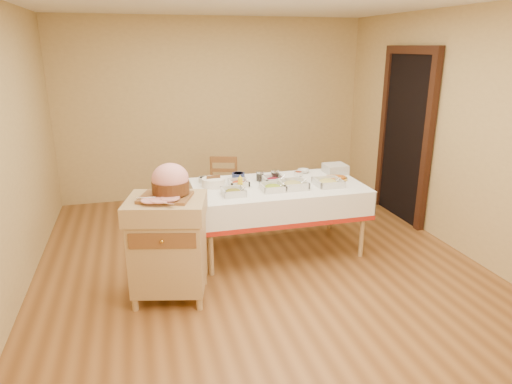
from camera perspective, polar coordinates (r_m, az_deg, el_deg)
room_shell at (r=4.45m, az=0.35°, el=6.22°), size 5.00×5.00×5.00m
doorway at (r=6.21m, az=18.19°, el=6.87°), size 0.09×1.10×2.20m
dining_table at (r=5.00m, az=2.74°, el=-0.84°), size 1.82×1.02×0.76m
butcher_cart at (r=4.12m, az=-10.91°, el=-6.23°), size 0.78×0.70×0.95m
dining_chair at (r=5.88m, az=-4.15°, el=0.32°), size 0.47×0.46×0.84m
ham_on_board at (r=3.97m, az=-10.74°, el=1.11°), size 0.45×0.43×0.30m
serving_dish_a at (r=4.60m, az=-2.83°, el=0.02°), size 0.23×0.23×0.10m
serving_dish_b at (r=4.74m, az=2.11°, el=0.59°), size 0.24×0.24×0.10m
serving_dish_c at (r=4.83m, az=4.62°, el=0.95°), size 0.28×0.28×0.12m
serving_dish_d at (r=4.96m, az=9.02°, el=1.20°), size 0.28×0.28×0.10m
serving_dish_e at (r=4.89m, az=-2.18°, el=1.11°), size 0.21×0.20×0.10m
serving_dish_f at (r=4.99m, az=2.23°, el=1.51°), size 0.24×0.23×0.11m
small_bowl_left at (r=5.05m, az=-6.52°, el=1.57°), size 0.12×0.12×0.06m
small_bowl_mid at (r=5.18m, az=-2.22°, el=2.10°), size 0.15×0.15×0.06m
small_bowl_right at (r=5.29m, az=5.32°, el=2.31°), size 0.10×0.10×0.05m
bowl_white_imported at (r=5.19m, az=1.33°, el=1.95°), size 0.15×0.15×0.03m
bowl_small_imported at (r=5.43m, az=5.93°, el=2.63°), size 0.16×0.16×0.04m
preserve_jar_left at (r=5.07m, az=0.49°, el=1.97°), size 0.09×0.09×0.11m
preserve_jar_right at (r=5.10m, az=2.38°, el=2.09°), size 0.09×0.09×0.12m
mustard_bottle at (r=4.75m, az=-1.97°, el=1.13°), size 0.05×0.05×0.16m
bread_basket at (r=4.89m, az=-5.32°, el=1.24°), size 0.25×0.25×0.11m
plate_stack at (r=5.46m, az=9.89°, el=2.89°), size 0.25×0.25×0.11m
brass_platter at (r=5.18m, az=9.79°, el=1.66°), size 0.30×0.22×0.04m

